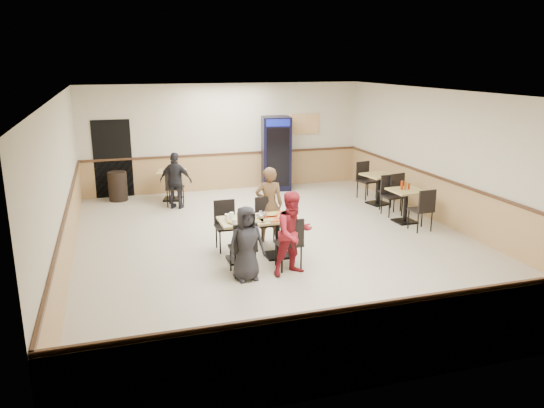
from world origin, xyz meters
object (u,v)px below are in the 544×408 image
object	(u,v)px
diner_woman_right	(293,233)
side_table_near	(406,201)
side_table_far	(379,184)
main_table	(259,232)
diner_woman_left	(246,243)
trash_bin	(118,186)
back_table	(172,181)
lone_diner	(176,181)
diner_man_opposite	(269,205)
pepsi_cooler	(276,153)

from	to	relation	value
diner_woman_right	side_table_near	bearing A→B (deg)	18.86
side_table_far	side_table_near	bearing A→B (deg)	-95.98
main_table	diner_woman_right	bearing A→B (deg)	-67.62
diner_woman_left	trash_bin	bearing A→B (deg)	102.22
main_table	back_table	bearing A→B (deg)	101.83
diner_woman_left	side_table_near	world-z (taller)	diner_woman_left
main_table	lone_diner	distance (m)	4.11
trash_bin	lone_diner	bearing A→B (deg)	-41.78
diner_woman_left	diner_woman_right	bearing A→B (deg)	-5.37
side_table_near	back_table	world-z (taller)	back_table
diner_man_opposite	main_table	bearing A→B (deg)	75.22
main_table	side_table_far	distance (m)	4.92
diner_man_opposite	side_table_far	size ratio (longest dim) A/B	1.77
diner_woman_right	side_table_far	size ratio (longest dim) A/B	1.68
diner_woman_left	pepsi_cooler	size ratio (longest dim) A/B	0.62
diner_woman_right	main_table	bearing A→B (deg)	99.94
diner_woman_left	side_table_far	distance (m)	5.84
back_table	diner_man_opposite	bearing A→B (deg)	-69.34
diner_woman_left	diner_man_opposite	xyz separation A→B (m)	(0.94, 1.78, 0.13)
diner_woman_right	side_table_far	xyz separation A→B (m)	(3.64, 3.74, -0.21)
diner_man_opposite	side_table_far	world-z (taller)	diner_man_opposite
side_table_far	diner_man_opposite	bearing A→B (deg)	-151.02
side_table_near	pepsi_cooler	xyz separation A→B (m)	(-1.84, 4.03, 0.53)
lone_diner	back_table	distance (m)	0.91
diner_man_opposite	lone_diner	distance (m)	3.43
diner_woman_left	side_table_near	xyz separation A→B (m)	(4.31, 2.12, -0.13)
side_table_far	diner_woman_left	bearing A→B (deg)	-140.12
diner_woman_right	lone_diner	xyz separation A→B (m)	(-1.40, 4.86, -0.03)
main_table	side_table_far	size ratio (longest dim) A/B	1.67
main_table	trash_bin	world-z (taller)	main_table
diner_man_opposite	back_table	xyz separation A→B (m)	(-1.50, 3.97, -0.26)
diner_man_opposite	trash_bin	distance (m)	5.21
diner_woman_left	diner_man_opposite	bearing A→B (deg)	56.74
lone_diner	diner_woman_right	bearing A→B (deg)	134.33
diner_woman_right	side_table_near	distance (m)	4.07
back_table	pepsi_cooler	world-z (taller)	pepsi_cooler
side_table_far	pepsi_cooler	distance (m)	3.18
side_table_near	lone_diner	bearing A→B (deg)	150.59
main_table	trash_bin	distance (m)	5.75
side_table_near	pepsi_cooler	bearing A→B (deg)	114.57
diner_woman_right	pepsi_cooler	bearing A→B (deg)	62.60
diner_woman_left	trash_bin	world-z (taller)	diner_woman_left
diner_man_opposite	pepsi_cooler	size ratio (longest dim) A/B	0.75
diner_man_opposite	lone_diner	bearing A→B (deg)	-51.07
diner_woman_right	diner_woman_left	bearing A→B (deg)	167.56
diner_woman_right	pepsi_cooler	world-z (taller)	pepsi_cooler
side_table_far	trash_bin	bearing A→B (deg)	159.80
back_table	side_table_near	bearing A→B (deg)	-36.74
back_table	diner_woman_left	bearing A→B (deg)	-84.44
lone_diner	pepsi_cooler	world-z (taller)	pepsi_cooler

